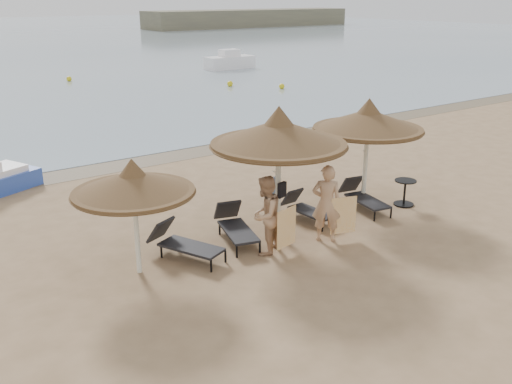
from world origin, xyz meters
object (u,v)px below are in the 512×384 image
Objects in this scene: lounger_near_left at (235,225)px; lounger_far_right at (362,196)px; lounger_far_left at (182,242)px; palapa_center at (279,134)px; palapa_right at (368,121)px; side_table at (405,193)px; lounger_near_right at (306,208)px; person_left at (265,209)px; person_right at (327,197)px; palapa_left at (133,183)px.

lounger_near_left is 1.05× the size of lounger_far_right.
lounger_far_right is at bearing -24.94° from lounger_far_left.
palapa_right is at bearing 6.77° from palapa_center.
palapa_center is at bearing -8.20° from lounger_near_left.
lounger_far_left is at bearing 174.52° from side_table.
palapa_right is 1.84× the size of lounger_near_right.
person_right is at bearing 142.74° from person_left.
person_left is (-0.83, -0.61, -1.54)m from palapa_center.
lounger_near_right is at bearing 165.30° from side_table.
person_left is at bearing -177.24° from side_table.
lounger_far_left is 2.06m from person_left.
side_table is 5.20m from person_left.
person_right reaches higher than person_left.
lounger_far_right is 0.83× the size of person_right.
person_right reaches higher than lounger_near_left.
lounger_near_left is at bearing -18.18° from lounger_far_left.
lounger_near_right is at bearing -177.94° from lounger_far_right.
palapa_center is 1.98× the size of lounger_near_right.
person_right is at bearing -43.25° from lounger_far_left.
side_table is at bearing -129.16° from person_right.
lounger_near_right is 2.48m from person_left.
lounger_near_right is at bearing 15.77° from lounger_near_left.
palapa_right reaches higher than palapa_left.
person_left is (0.15, -1.05, 0.71)m from lounger_near_left.
lounger_near_left is 0.91× the size of person_left.
person_left is at bearing -166.60° from palapa_right.
person_right reaches higher than side_table.
person_left reaches higher than side_table.
person_right reaches higher than lounger_near_right.
palapa_left is 1.34× the size of lounger_far_left.
palapa_left is at bearing -178.13° from palapa_right.
palapa_left is 2.03m from lounger_far_left.
palapa_left reaches higher than lounger_near_right.
lounger_far_left is 1.16× the size of lounger_near_right.
palapa_right is at bearing 166.21° from person_left.
palapa_center reaches higher than palapa_left.
side_table is (4.31, -0.36, -2.27)m from palapa_center.
palapa_center reaches higher than lounger_near_left.
palapa_center is (3.67, -0.18, 0.57)m from palapa_left.
lounger_near_left reaches higher than lounger_far_left.
lounger_far_right is at bearing 11.96° from lounger_near_left.
lounger_far_right is (1.85, -0.28, 0.03)m from lounger_near_right.
palapa_right reaches higher than lounger_far_left.
palapa_right reaches higher than lounger_near_left.
person_left is at bearing -51.51° from lounger_far_left.
palapa_right is at bearing -3.77° from lounger_near_right.
person_left is (-3.97, -0.76, 0.72)m from lounger_far_right.
person_left is at bearing -156.91° from lounger_near_right.
person_left reaches higher than lounger_near_left.
palapa_center is 2.49m from lounger_near_left.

